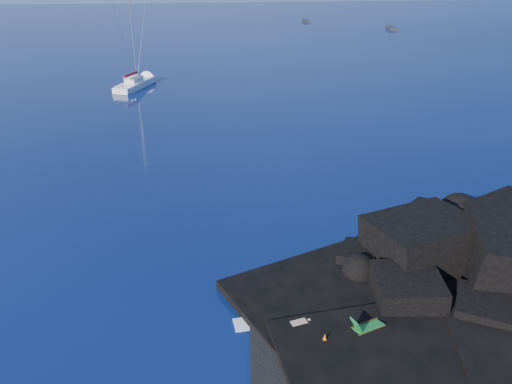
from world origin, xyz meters
TOP-DOWN VIEW (x-y plane):
  - ground at (0.00, 0.00)m, footprint 400.00×400.00m
  - headland at (13.00, 3.00)m, footprint 24.00×24.00m
  - beach at (4.50, 0.50)m, footprint 9.08×6.86m
  - surf_foam at (5.00, 5.00)m, footprint 10.00×8.00m
  - sailboat at (-8.88, 51.68)m, footprint 6.24×10.97m
  - deck_chair at (5.46, 1.10)m, footprint 1.66×1.14m
  - towel at (2.54, 1.83)m, footprint 1.86×1.20m
  - sunbather at (2.54, 1.83)m, footprint 1.71×0.87m
  - marker_cone at (3.40, 0.61)m, footprint 0.47×0.47m
  - distant_boat_a at (30.33, 125.68)m, footprint 1.64×4.35m
  - distant_boat_b at (47.46, 106.56)m, footprint 2.21×5.21m

SIDE VIEW (x-z plane):
  - ground at x=0.00m, z-range 0.00..0.00m
  - headland at x=13.00m, z-range -1.80..1.80m
  - beach at x=4.50m, z-range -0.35..0.35m
  - surf_foam at x=5.00m, z-range -0.03..0.03m
  - sailboat at x=-8.88m, z-range -5.72..5.72m
  - distant_boat_a at x=30.33m, z-range -0.28..0.28m
  - distant_boat_b at x=47.46m, z-range -0.34..0.34m
  - towel at x=2.54m, z-range 0.35..0.40m
  - sunbather at x=2.54m, z-range 0.40..0.67m
  - marker_cone at x=3.40m, z-range 0.35..0.90m
  - deck_chair at x=5.46m, z-range 0.35..1.40m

